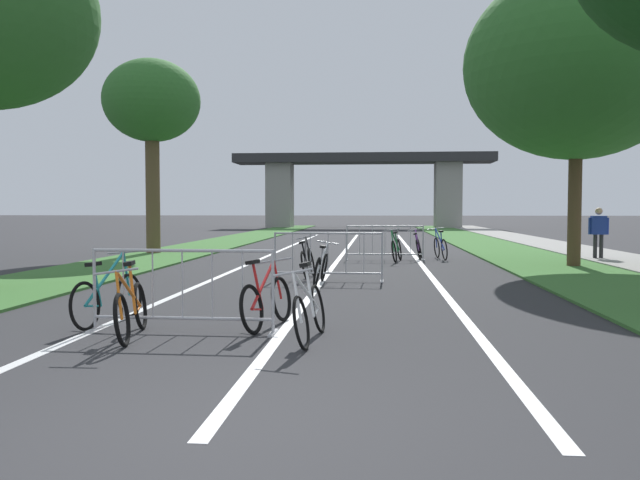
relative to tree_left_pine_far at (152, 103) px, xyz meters
The scene contains 23 objects.
ground_plane 19.32m from the tree_left_pine_far, 69.63° to the right, with size 300.00×300.00×0.00m, color #2B2B2D.
grass_verge_left 8.68m from the tree_left_pine_far, 84.72° to the left, with size 2.90×59.75×0.05m, color #386B2D.
grass_verge_right 15.06m from the tree_left_pine_far, 29.55° to the left, with size 2.90×59.75×0.05m, color #386B2D.
sidewalk_path_right 17.28m from the tree_left_pine_far, 25.03° to the left, with size 2.37×59.75×0.08m, color gray.
lane_stripe_center 8.27m from the tree_left_pine_far, ahead, with size 0.14×34.57×0.01m, color silver.
lane_stripe_right_lane 10.27m from the tree_left_pine_far, ahead, with size 0.14×34.57×0.01m, color silver.
lane_stripe_left_lane 6.56m from the tree_left_pine_far, ahead, with size 0.14×34.57×0.01m, color silver.
overpass_bridge 32.59m from the tree_left_pine_far, 78.52° to the left, with size 21.20×3.47×6.07m.
tree_left_pine_far is the anchor object (origin of this frame).
tree_right_oak_mid 13.46m from the tree_left_pine_far, 17.25° to the right, with size 5.85×5.85×7.82m.
crowd_barrier_nearest 15.37m from the tree_left_pine_far, 69.09° to the right, with size 2.36×0.48×1.05m.
crowd_barrier_second 11.25m from the tree_left_pine_far, 49.84° to the right, with size 2.37×0.49×1.05m.
crowd_barrier_third 9.36m from the tree_left_pine_far, 14.11° to the right, with size 2.38×0.58×1.05m.
bicycle_black_0 10.67m from the tree_left_pine_far, 50.06° to the right, with size 0.45×1.74×0.96m.
bicycle_orange_1 15.60m from the tree_left_pine_far, 71.47° to the right, with size 0.49×1.66×0.91m.
bicycle_blue_2 10.82m from the tree_left_pine_far, ahead, with size 0.56×1.61×0.97m.
bicycle_purple_3 10.24m from the tree_left_pine_far, ahead, with size 0.53×1.62×0.97m.
bicycle_silver_4 11.66m from the tree_left_pine_far, 52.17° to the right, with size 0.47×1.71×0.88m.
bicycle_green_5 9.85m from the tree_left_pine_far, 17.07° to the right, with size 0.65×1.68×1.00m.
bicycle_white_6 16.38m from the tree_left_pine_far, 63.98° to the right, with size 0.52×1.65×0.91m.
bicycle_teal_7 14.60m from the tree_left_pine_far, 72.93° to the right, with size 0.52×1.68×0.97m.
bicycle_red_8 15.43m from the tree_left_pine_far, 64.88° to the right, with size 0.53×1.60×0.91m.
pedestrian_in_red_jacket 14.95m from the tree_left_pine_far, ahead, with size 0.58×0.31×1.59m.
Camera 1 is at (1.18, -4.09, 1.55)m, focal length 36.26 mm.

